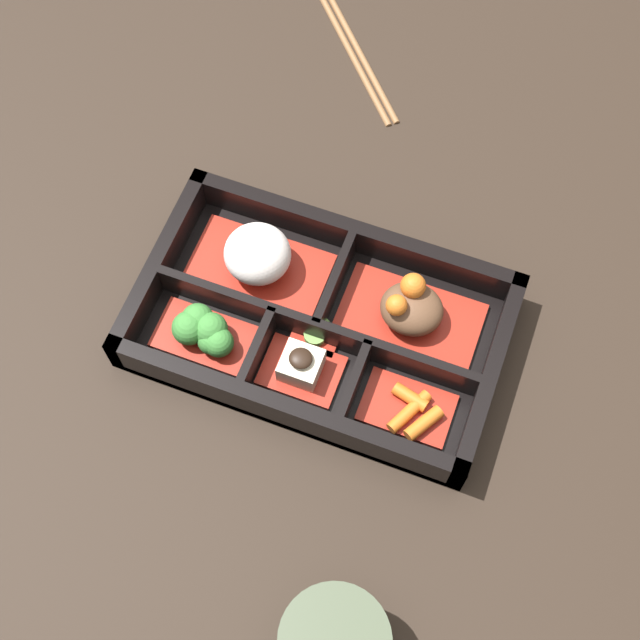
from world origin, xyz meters
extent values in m
plane|color=black|center=(0.00, 0.00, 0.00)|extent=(3.00, 3.00, 0.00)
cube|color=black|center=(0.00, 0.00, 0.01)|extent=(0.34, 0.20, 0.01)
cube|color=black|center=(0.00, -0.09, 0.02)|extent=(0.34, 0.01, 0.05)
cube|color=black|center=(0.00, 0.09, 0.02)|extent=(0.34, 0.01, 0.05)
cube|color=black|center=(-0.16, 0.00, 0.02)|extent=(0.01, 0.20, 0.05)
cube|color=black|center=(0.16, 0.00, 0.02)|extent=(0.01, 0.20, 0.05)
cube|color=black|center=(0.00, -0.01, 0.02)|extent=(0.31, 0.01, 0.05)
cube|color=black|center=(-0.04, -0.05, 0.02)|extent=(0.01, 0.07, 0.05)
cube|color=black|center=(0.05, -0.05, 0.02)|extent=(0.01, 0.07, 0.05)
cube|color=black|center=(0.00, 0.04, 0.02)|extent=(0.01, 0.10, 0.05)
cube|color=maroon|center=(-0.08, 0.04, 0.01)|extent=(0.13, 0.08, 0.01)
ellipsoid|color=silver|center=(-0.08, 0.04, 0.04)|extent=(0.06, 0.06, 0.05)
cube|color=maroon|center=(0.08, 0.04, 0.01)|extent=(0.13, 0.08, 0.01)
ellipsoid|color=brown|center=(0.08, 0.04, 0.03)|extent=(0.06, 0.05, 0.04)
sphere|color=#D1661E|center=(0.06, 0.03, 0.05)|extent=(0.02, 0.02, 0.02)
sphere|color=#D1661E|center=(0.07, 0.05, 0.05)|extent=(0.02, 0.02, 0.02)
cube|color=maroon|center=(-0.10, -0.05, 0.01)|extent=(0.09, 0.05, 0.01)
sphere|color=#387A33|center=(-0.08, -0.06, 0.03)|extent=(0.03, 0.03, 0.03)
sphere|color=#387A33|center=(-0.09, -0.05, 0.03)|extent=(0.03, 0.03, 0.03)
sphere|color=#387A33|center=(-0.10, -0.04, 0.03)|extent=(0.03, 0.03, 0.03)
sphere|color=#387A33|center=(-0.09, -0.05, 0.03)|extent=(0.03, 0.03, 0.03)
sphere|color=#387A33|center=(-0.08, -0.05, 0.03)|extent=(0.03, 0.03, 0.03)
sphere|color=#387A33|center=(-0.11, -0.05, 0.03)|extent=(0.03, 0.03, 0.03)
cube|color=maroon|center=(0.00, -0.05, 0.01)|extent=(0.07, 0.05, 0.01)
cube|color=beige|center=(0.00, -0.05, 0.03)|extent=(0.04, 0.03, 0.02)
ellipsoid|color=black|center=(0.00, -0.05, 0.04)|extent=(0.02, 0.02, 0.01)
cube|color=maroon|center=(0.10, -0.05, 0.01)|extent=(0.08, 0.05, 0.01)
cylinder|color=#D1661E|center=(0.10, -0.05, 0.02)|extent=(0.03, 0.05, 0.01)
cylinder|color=#D1661E|center=(0.10, -0.04, 0.02)|extent=(0.03, 0.02, 0.01)
cylinder|color=#D1661E|center=(0.12, -0.06, 0.02)|extent=(0.03, 0.04, 0.01)
cube|color=maroon|center=(0.00, -0.01, 0.01)|extent=(0.04, 0.03, 0.01)
cylinder|color=#75A84C|center=(0.00, -0.01, 0.02)|extent=(0.02, 0.02, 0.01)
cylinder|color=#75A84C|center=(0.00, -0.01, 0.02)|extent=(0.02, 0.02, 0.01)
cylinder|color=#75A84C|center=(0.00, -0.01, 0.02)|extent=(0.03, 0.03, 0.01)
cylinder|color=brown|center=(-0.09, 0.33, 0.00)|extent=(0.15, 0.17, 0.01)
cylinder|color=brown|center=(-0.08, 0.33, 0.00)|extent=(0.15, 0.17, 0.01)
camera|label=1|loc=(0.12, -0.32, 0.77)|focal=50.00mm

